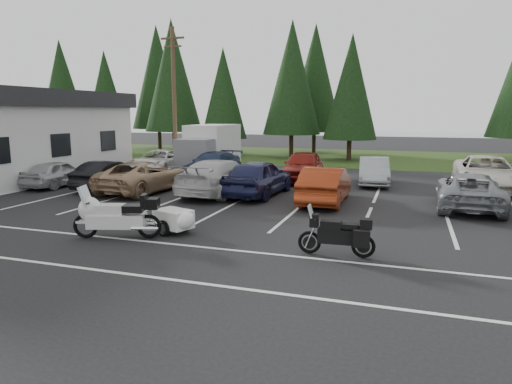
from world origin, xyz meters
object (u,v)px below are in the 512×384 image
(car_far_1, at_px, (212,165))
(car_far_2, at_px, (303,166))
(car_far_0, at_px, (160,161))
(car_far_3, at_px, (374,171))
(cargo_trailer, at_px, (174,221))
(car_far_4, at_px, (486,173))
(utility_pole, at_px, (174,97))
(car_near_2, at_px, (144,176))
(car_near_5, at_px, (325,185))
(car_near_0, at_px, (58,173))
(car_near_6, at_px, (470,191))
(car_near_1, at_px, (109,175))
(car_near_3, at_px, (221,177))
(car_near_4, at_px, (258,177))
(box_truck, at_px, (207,148))
(adventure_motorcycle, at_px, (336,231))
(touring_motorcycle, at_px, (116,212))

(car_far_1, height_order, car_far_2, car_far_2)
(car_far_0, xyz_separation_m, car_far_1, (3.85, -0.68, 0.01))
(car_far_3, bearing_deg, car_far_2, 174.92)
(car_far_3, bearing_deg, cargo_trailer, -118.59)
(car_far_4, bearing_deg, utility_pole, 173.11)
(car_far_3, bearing_deg, car_near_2, -155.81)
(car_near_5, bearing_deg, utility_pole, -36.49)
(car_near_0, distance_m, car_near_6, 19.11)
(car_near_1, xyz_separation_m, car_near_6, (16.21, 0.54, 0.01))
(car_near_2, height_order, car_far_3, car_near_2)
(car_near_3, height_order, car_far_4, car_far_4)
(car_near_4, relative_size, car_far_2, 1.00)
(car_near_0, relative_size, car_near_1, 0.94)
(car_far_1, bearing_deg, cargo_trailer, -67.19)
(car_near_6, bearing_deg, cargo_trailer, 40.30)
(car_near_4, relative_size, car_far_3, 1.14)
(car_near_4, bearing_deg, car_far_1, -44.27)
(box_truck, bearing_deg, cargo_trailer, -69.05)
(car_far_0, height_order, car_far_2, car_far_2)
(car_near_1, distance_m, cargo_trailer, 9.62)
(car_near_2, distance_m, car_far_3, 11.61)
(car_far_0, bearing_deg, car_near_0, -110.35)
(box_truck, bearing_deg, adventure_motorcycle, -55.20)
(car_far_2, height_order, touring_motorcycle, car_far_2)
(utility_pole, bearing_deg, car_near_0, -105.67)
(utility_pole, distance_m, cargo_trailer, 16.88)
(car_near_1, bearing_deg, cargo_trailer, 137.22)
(car_near_5, xyz_separation_m, car_near_6, (5.52, 0.72, -0.06))
(car_near_5, bearing_deg, car_far_3, -105.67)
(car_near_2, distance_m, cargo_trailer, 8.00)
(car_near_0, relative_size, car_near_2, 0.75)
(box_truck, distance_m, car_near_3, 9.24)
(car_near_4, height_order, cargo_trailer, car_near_4)
(utility_pole, xyz_separation_m, car_near_6, (16.81, -7.37, -4.00))
(car_near_3, bearing_deg, car_near_6, -173.41)
(car_near_6, bearing_deg, touring_motorcycle, 40.59)
(car_far_4, height_order, adventure_motorcycle, car_far_4)
(car_far_0, xyz_separation_m, car_far_4, (18.24, -0.63, 0.11))
(car_near_4, relative_size, cargo_trailer, 2.99)
(car_far_4, distance_m, cargo_trailer, 15.85)
(box_truck, relative_size, car_far_2, 1.16)
(adventure_motorcycle, bearing_deg, car_near_3, 127.55)
(car_near_1, xyz_separation_m, car_near_2, (2.14, -0.21, 0.04))
(utility_pole, distance_m, touring_motorcycle, 17.19)
(car_far_0, bearing_deg, car_near_1, -84.87)
(touring_motorcycle, bearing_deg, car_near_6, 20.24)
(car_near_3, xyz_separation_m, car_far_3, (6.39, 5.23, -0.11))
(car_far_1, relative_size, touring_motorcycle, 1.70)
(adventure_motorcycle, bearing_deg, car_far_4, 64.49)
(utility_pole, relative_size, box_truck, 1.61)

